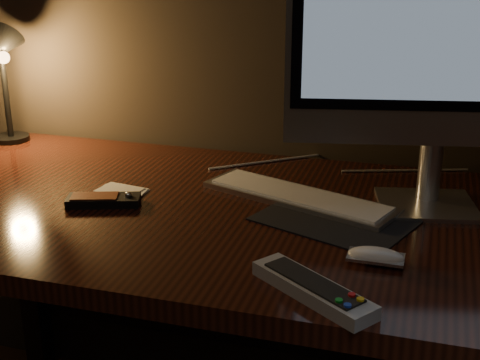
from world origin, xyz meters
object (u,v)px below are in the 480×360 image
(keyboard, at_px, (299,197))
(media_remote, at_px, (103,200))
(mouse, at_px, (376,258))
(desk_lamp, at_px, (2,63))
(desk, at_px, (253,253))
(tv_remote, at_px, (313,289))
(monitor, at_px, (445,25))

(keyboard, height_order, media_remote, media_remote)
(mouse, height_order, desk_lamp, desk_lamp)
(keyboard, xyz_separation_m, desk_lamp, (-0.81, 0.18, 0.21))
(desk, relative_size, tv_remote, 7.51)
(tv_remote, height_order, desk_lamp, desk_lamp)
(mouse, xyz_separation_m, tv_remote, (-0.08, -0.14, 0.00))
(keyboard, xyz_separation_m, tv_remote, (0.10, -0.39, 0.00))
(desk, bearing_deg, monitor, 7.69)
(desk, height_order, monitor, monitor)
(desk, distance_m, mouse, 0.39)
(media_remote, xyz_separation_m, tv_remote, (0.48, -0.25, 0.00))
(mouse, bearing_deg, media_remote, 169.66)
(keyboard, bearing_deg, desk_lamp, -172.44)
(keyboard, height_order, desk_lamp, desk_lamp)
(desk_lamp, bearing_deg, keyboard, -35.14)
(desk, relative_size, mouse, 17.03)
(desk, height_order, desk_lamp, desk_lamp)
(monitor, height_order, media_remote, monitor)
(monitor, xyz_separation_m, media_remote, (-0.63, -0.17, -0.35))
(mouse, relative_size, tv_remote, 0.44)
(media_remote, relative_size, tv_remote, 0.74)
(desk, height_order, mouse, mouse)
(mouse, distance_m, desk_lamp, 1.10)
(keyboard, height_order, tv_remote, tv_remote)
(monitor, xyz_separation_m, tv_remote, (-0.15, -0.42, -0.35))
(media_remote, bearing_deg, keyboard, 1.77)
(tv_remote, xyz_separation_m, desk_lamp, (-0.91, 0.56, 0.20))
(keyboard, distance_m, mouse, 0.31)
(monitor, height_order, tv_remote, monitor)
(tv_remote, bearing_deg, media_remote, -171.78)
(monitor, distance_m, keyboard, 0.44)
(desk, bearing_deg, mouse, -39.73)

